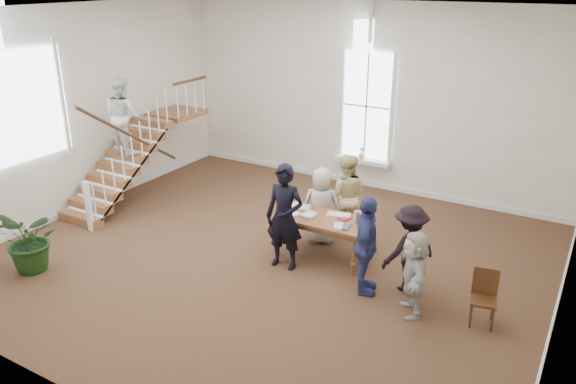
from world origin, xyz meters
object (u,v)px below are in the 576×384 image
Objects in this scene: library_table at (322,222)px; woman_cluster_c at (414,273)px; woman_cluster_a at (366,246)px; police_officer at (285,217)px; side_chair at (484,294)px; woman_cluster_b at (410,249)px; floor_plant at (30,240)px; elderly_woman at (321,206)px; person_yellow at (346,196)px.

woman_cluster_c reaches higher than library_table.
police_officer is at bearing 67.80° from woman_cluster_a.
library_table is 2.00× the size of side_chair.
police_officer is at bearing 168.56° from side_chair.
side_chair is (1.93, 0.11, -0.38)m from woman_cluster_a.
floor_plant is at bearing -30.83° from woman_cluster_b.
woman_cluster_b is (2.12, -0.90, -0.00)m from elderly_woman.
woman_cluster_a reaches higher than elderly_woman.
woman_cluster_a is 1.97m from side_chair.
woman_cluster_b is 1.74× the size of side_chair.
floor_plant is (-5.46, -2.37, -0.25)m from woman_cluster_a.
floor_plant reaches higher than library_table.
woman_cluster_c reaches higher than side_chair.
elderly_woman is (-0.34, 0.60, 0.03)m from library_table.
person_yellow reaches higher than elderly_woman.
woman_cluster_b is (1.79, -0.30, 0.03)m from library_table.
elderly_woman is 1.00× the size of woman_cluster_b.
person_yellow is (-0.04, 1.10, 0.14)m from library_table.
woman_cluster_a is 5.96m from floor_plant.
side_chair is at bearing 109.81° from woman_cluster_b.
woman_cluster_a is 1.41× the size of floor_plant.
person_yellow is at bearing 139.47° from side_chair.
police_officer is 1.61× the size of floor_plant.
woman_cluster_b is 1.40m from side_chair.
elderly_woman is 1.27× the size of floor_plant.
library_table is 1.15× the size of elderly_woman.
library_table is 1.03× the size of woman_cluster_a.
person_yellow reaches higher than woman_cluster_b.
side_chair is at bearing 137.49° from elderly_woman.
library_table is 1.15× the size of woman_cluster_b.
side_chair is (3.11, -0.64, -0.25)m from library_table.
woman_cluster_b is at bearing 4.30° from police_officer.
police_officer reaches higher than floor_plant.
elderly_woman is 2.88m from woman_cluster_c.
woman_cluster_a is (1.52, -1.35, 0.09)m from elderly_woman.
woman_cluster_b is 6.68m from floor_plant.
side_chair is (1.03, 0.31, -0.22)m from woman_cluster_c.
floor_plant is 7.79m from side_chair.
woman_cluster_c is at bearing 124.69° from elderly_woman.
library_table is at bearing 72.06° from person_yellow.
woman_cluster_b is 1.09× the size of woman_cluster_c.
elderly_woman is 5.41m from floor_plant.
person_yellow is at bearing 44.84° from floor_plant.
woman_cluster_a is 0.94m from woman_cluster_c.
woman_cluster_b is 1.26× the size of floor_plant.
woman_cluster_c is (2.42, -1.55, -0.07)m from elderly_woman.
elderly_woman is 0.59m from person_yellow.
elderly_woman reaches higher than woman_cluster_b.
person_yellow is 5.98m from floor_plant.
police_officer is 1.27× the size of elderly_woman.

